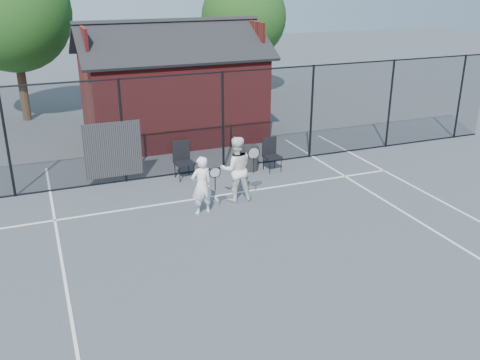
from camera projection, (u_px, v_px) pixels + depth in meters
name	position (u px, v px, depth m)	size (l,w,h in m)	color
ground	(258.00, 245.00, 11.84)	(80.00, 80.00, 0.00)	#44484E
court_lines	(284.00, 274.00, 10.69)	(11.02, 18.00, 0.01)	white
fence	(181.00, 127.00, 15.54)	(22.04, 3.00, 3.00)	black
clubhouse	(172.00, 93.00, 19.23)	(6.50, 4.36, 4.19)	maroon
tree_left	(12.00, 14.00, 20.48)	(4.48, 4.48, 6.44)	#362215
tree_right	(244.00, 17.00, 24.96)	(3.97, 3.97, 5.70)	#362215
player_front	(202.00, 185.00, 13.16)	(0.69, 0.53, 1.50)	white
player_back	(236.00, 169.00, 13.91)	(0.99, 0.77, 1.74)	white
chair_left	(184.00, 161.00, 15.51)	(0.52, 0.54, 1.08)	black
chair_right	(272.00, 155.00, 16.14)	(0.47, 0.49, 0.99)	black
waste_bin	(250.00, 158.00, 16.28)	(0.51, 0.51, 0.75)	#262626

